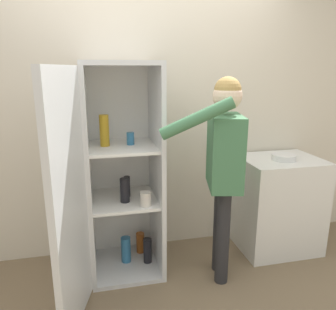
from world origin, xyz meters
TOP-DOWN VIEW (x-y plane):
  - ground_plane at (0.00, 0.00)m, footprint 12.00×12.00m
  - wall_back at (0.00, 0.98)m, footprint 7.00×0.06m
  - refrigerator at (-0.34, 0.54)m, footprint 0.79×1.18m
  - person at (0.49, 0.32)m, footprint 0.71×0.55m
  - counter at (1.19, 0.64)m, footprint 0.72×0.58m
  - bowl at (1.19, 0.59)m, footprint 0.21×0.21m

SIDE VIEW (x-z plane):
  - ground_plane at x=0.00m, z-range 0.00..0.00m
  - counter at x=1.19m, z-range 0.00..0.89m
  - refrigerator at x=-0.34m, z-range -0.01..1.73m
  - bowl at x=1.19m, z-range 0.89..0.94m
  - person at x=0.49m, z-range 0.22..1.86m
  - wall_back at x=0.00m, z-range 0.00..2.55m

